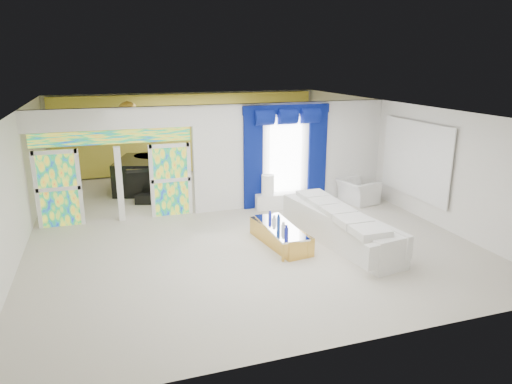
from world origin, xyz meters
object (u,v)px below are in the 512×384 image
object	(u,v)px
armchair	(358,191)
coffee_table	(280,236)
grand_piano	(144,174)
white_sofa	(338,228)
console_table	(277,201)

from	to	relation	value
armchair	coffee_table	bearing A→B (deg)	113.33
coffee_table	grand_piano	xyz separation A→B (m)	(-2.56, 5.83, 0.31)
white_sofa	grand_piano	xyz separation A→B (m)	(-3.91, 6.13, 0.16)
console_table	white_sofa	bearing A→B (deg)	-81.77
grand_piano	armchair	bearing A→B (deg)	-12.81
white_sofa	armchair	xyz separation A→B (m)	(2.07, 2.65, -0.02)
white_sofa	coffee_table	distance (m)	1.39
coffee_table	armchair	xyz separation A→B (m)	(3.42, 2.35, 0.13)
console_table	coffee_table	bearing A→B (deg)	-109.55
coffee_table	console_table	bearing A→B (deg)	70.45
white_sofa	coffee_table	xyz separation A→B (m)	(-1.35, 0.30, -0.15)
armchair	grand_piano	distance (m)	6.92
console_table	grand_piano	bearing A→B (deg)	137.28
coffee_table	armchair	bearing A→B (deg)	34.48
armchair	white_sofa	bearing A→B (deg)	130.85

